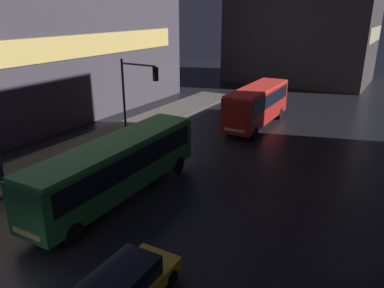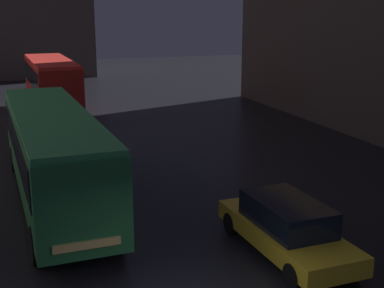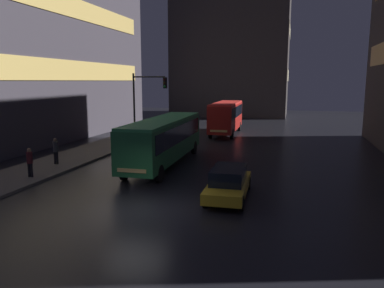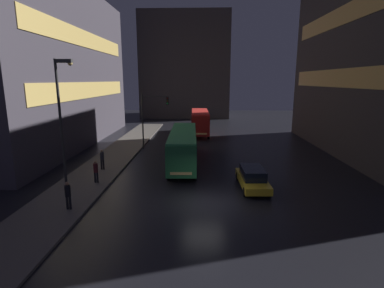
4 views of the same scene
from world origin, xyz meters
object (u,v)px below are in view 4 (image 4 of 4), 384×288
Objects in this scene: bus_near at (183,144)px; pedestrian_far at (68,193)px; street_lamp_sidewalk at (62,106)px; bus_far at (200,120)px; car_taxi at (252,178)px; pedestrian_mid at (96,170)px; pedestrian_near at (102,158)px; traffic_light_main at (151,112)px.

pedestrian_far is at bearing 57.27° from bus_near.
pedestrian_far is 0.19× the size of street_lamp_sidewalk.
street_lamp_sidewalk is (-9.27, -22.14, 3.84)m from bus_far.
pedestrian_mid reaches higher than car_taxi.
pedestrian_near is at bearing -18.61° from car_taxi.
bus_near is at bearing 39.66° from street_lamp_sidewalk.
pedestrian_far is 17.10m from traffic_light_main.
traffic_light_main is 0.70× the size of street_lamp_sidewalk.
bus_far is 22.56m from pedestrian_mid.
bus_near is at bearing -44.54° from pedestrian_mid.
bus_far is at bearing -96.97° from bus_near.
traffic_light_main is at bearing 58.54° from bus_far.
traffic_light_main is (2.90, 8.60, 3.03)m from pedestrian_near.
traffic_light_main is (-3.91, 6.35, 2.27)m from bus_near.
traffic_light_main reaches higher than bus_far.
car_taxi is 0.77× the size of traffic_light_main.
pedestrian_mid is at bearing 40.27° from bus_near.
traffic_light_main reaches higher than pedestrian_mid.
car_taxi is 14.20m from street_lamp_sidewalk.
traffic_light_main is (2.27, 11.93, 3.08)m from pedestrian_mid.
bus_near is at bearing 83.25° from bus_far.
bus_far is 5.39× the size of pedestrian_near.
car_taxi is at bearing -102.87° from pedestrian_near.
pedestrian_near is 3.39m from pedestrian_mid.
bus_near is 1.83× the size of traffic_light_main.
pedestrian_near reaches higher than pedestrian_far.
street_lamp_sidewalk reaches higher than car_taxi.
street_lamp_sidewalk reaches higher than bus_near.
car_taxi is at bearing -88.38° from pedestrian_mid.
bus_far is 1.51× the size of traffic_light_main.
traffic_light_main is (-9.29, 12.30, 3.44)m from car_taxi.
car_taxi is 12.37m from pedestrian_far.
pedestrian_mid is 0.19× the size of street_lamp_sidewalk.
bus_far is 21.97m from car_taxi.
pedestrian_mid is at bearing 29.87° from pedestrian_far.
bus_near is 7.80m from traffic_light_main.
bus_near reaches higher than car_taxi.
bus_far is 1.06× the size of street_lamp_sidewalk.
bus_near is at bearing -58.35° from traffic_light_main.
street_lamp_sidewalk is at bearing 170.38° from pedestrian_near.
bus_far is at bearing 60.09° from traffic_light_main.
bus_near is 8.37m from pedestrian_mid.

